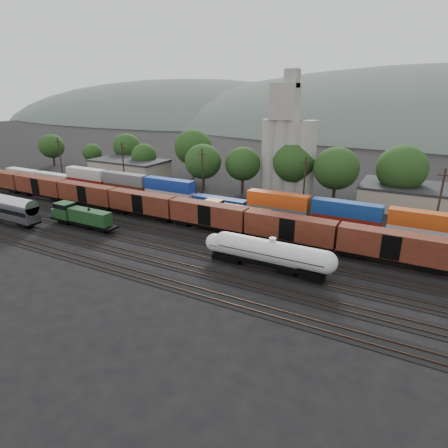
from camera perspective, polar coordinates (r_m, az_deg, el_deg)
The scene contains 13 objects.
ground at distance 64.78m, azimuth -4.30°, elevation -2.40°, with size 600.00×600.00×0.00m, color black.
tracks at distance 64.76m, azimuth -4.30°, elevation -2.36°, with size 180.00×33.20×0.20m.
green_locomotive at distance 74.70m, azimuth -21.16°, elevation 1.20°, with size 15.27×2.70×4.04m.
tank_car_a at distance 54.07m, azimuth 4.46°, elevation -4.18°, with size 15.46×2.77×4.05m.
tank_car_b at distance 52.93m, azimuth 7.33°, elevation -4.37°, with size 18.16×3.25×4.76m.
orange_locomotive at distance 71.32m, azimuth 1.17°, elevation 1.70°, with size 16.06×2.68×4.01m.
boxcar_string at distance 64.51m, azimuth 3.48°, elevation 0.48°, with size 153.60×2.90×4.20m.
container_wall at distance 73.16m, azimuth 7.23°, elevation 2.44°, with size 160.00×2.60×5.80m.
grain_silo at distance 92.22m, azimuth 9.63°, elevation 11.22°, with size 13.40×5.00×29.00m.
industrial_sheds at distance 92.14m, azimuth 11.14°, elevation 5.60°, with size 119.38×17.26×5.10m.
tree_band at distance 95.64m, azimuth 9.04°, elevation 9.36°, with size 164.81×23.36×14.02m.
utility_poles at distance 81.48m, azimuth 3.96°, elevation 6.76°, with size 122.20×0.36×12.00m.
distant_hills at distance 313.76m, azimuth 26.81°, elevation 9.24°, with size 860.00×286.00×130.00m.
Camera 1 is at (32.74, -50.44, 24.07)m, focal length 30.00 mm.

